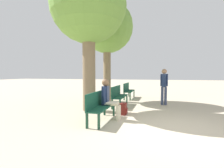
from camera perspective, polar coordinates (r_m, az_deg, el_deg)
ground_plane at (r=5.23m, az=19.53°, el=-13.76°), size 80.00×80.00×0.00m
bench_row_0 at (r=5.64m, az=-4.16°, el=-6.52°), size 0.44×1.73×0.95m
bench_row_1 at (r=8.22m, az=2.04°, el=-3.39°), size 0.44×1.73×0.95m
bench_row_2 at (r=10.87m, az=5.23°, el=-1.75°), size 0.44×1.73×0.95m
tree_row_0 at (r=7.77m, az=-7.67°, el=23.70°), size 3.09×3.09×5.85m
tree_row_1 at (r=10.06m, az=-1.66°, el=17.84°), size 2.86×2.86×5.52m
person_seated at (r=5.83m, az=-0.98°, el=-4.54°), size 0.63×0.36×1.35m
backpack at (r=6.57m, az=3.75°, el=-8.13°), size 0.26×0.34×0.43m
pedestrian_near at (r=8.85m, az=16.64°, el=-0.11°), size 0.36×0.27×1.76m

